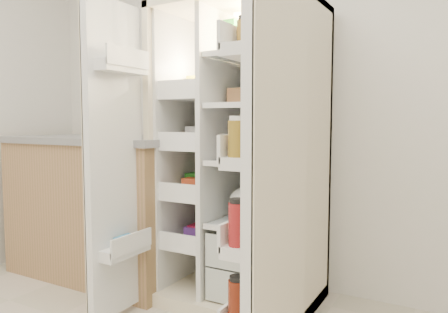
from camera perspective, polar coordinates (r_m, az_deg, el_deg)
The scene contains 5 objects.
wall_back at distance 2.91m, azimuth 7.34°, elevation 9.40°, with size 4.00×0.02×2.70m, color silver.
refrigerator at distance 2.63m, azimuth 3.07°, elevation -3.34°, with size 0.92×0.70×1.80m.
freezer_door at distance 2.41m, azimuth -14.48°, elevation -0.65°, with size 0.15×0.40×1.72m.
fridge_door at distance 1.80m, azimuth 6.61°, elevation -3.03°, with size 0.17×0.58×1.72m.
kitchen_counter at distance 3.22m, azimuth -15.74°, elevation -6.31°, with size 1.38×0.74×1.00m.
Camera 1 is at (1.09, -0.68, 1.11)m, focal length 34.00 mm.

